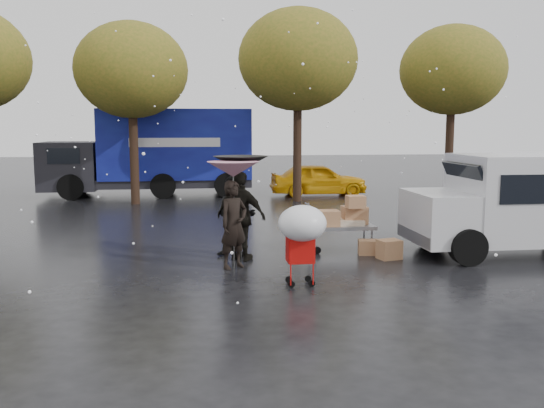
{
  "coord_description": "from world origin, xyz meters",
  "views": [
    {
      "loc": [
        -1.29,
        -11.34,
        2.81
      ],
      "look_at": [
        0.35,
        1.0,
        1.13
      ],
      "focal_mm": 38.0,
      "sensor_mm": 36.0,
      "label": 1
    }
  ],
  "objects": [
    {
      "name": "shopping_cart",
      "position": [
        0.52,
        -1.65,
        1.06
      ],
      "size": [
        0.84,
        0.84,
        1.46
      ],
      "color": "red",
      "rests_on": "ground"
    },
    {
      "name": "tree_row",
      "position": [
        -0.47,
        10.0,
        5.02
      ],
      "size": [
        21.6,
        4.4,
        7.12
      ],
      "color": "black",
      "rests_on": "ground"
    },
    {
      "name": "box_ground_near",
      "position": [
        2.78,
        0.27,
        0.21
      ],
      "size": [
        0.53,
        0.46,
        0.41
      ],
      "primitive_type": "cube",
      "rotation": [
        0.0,
        0.0,
        0.24
      ],
      "color": "#9A6B43",
      "rests_on": "ground"
    },
    {
      "name": "person_middle",
      "position": [
        -0.45,
        0.93,
        0.88
      ],
      "size": [
        0.95,
        0.79,
        1.77
      ],
      "primitive_type": "imported",
      "rotation": [
        0.0,
        0.0,
        -0.15
      ],
      "color": "black",
      "rests_on": "ground"
    },
    {
      "name": "vendor_cart",
      "position": [
        2.04,
        1.27,
        0.73
      ],
      "size": [
        1.52,
        0.8,
        1.27
      ],
      "color": "slate",
      "rests_on": "ground"
    },
    {
      "name": "yellow_taxi",
      "position": [
        3.67,
        11.61,
        0.67
      ],
      "size": [
        3.92,
        1.59,
        1.33
      ],
      "primitive_type": "imported",
      "rotation": [
        0.0,
        0.0,
        1.58
      ],
      "color": "#EDA70C",
      "rests_on": "ground"
    },
    {
      "name": "umbrella_pink",
      "position": [
        -0.56,
        -0.08,
        1.98
      ],
      "size": [
        1.03,
        1.03,
        2.13
      ],
      "color": "#4C4C4C",
      "rests_on": "ground"
    },
    {
      "name": "person_black",
      "position": [
        -0.37,
        0.55,
        0.94
      ],
      "size": [
        1.18,
        0.97,
        1.88
      ],
      "primitive_type": "imported",
      "rotation": [
        0.0,
        0.0,
        2.59
      ],
      "color": "black",
      "rests_on": "ground"
    },
    {
      "name": "ground",
      "position": [
        0.0,
        0.0,
        0.0
      ],
      "size": [
        90.0,
        90.0,
        0.0
      ],
      "primitive_type": "plane",
      "color": "black",
      "rests_on": "ground"
    },
    {
      "name": "umbrella_black",
      "position": [
        -0.37,
        0.55,
        2.05
      ],
      "size": [
        1.15,
        1.15,
        2.2
      ],
      "color": "#4C4C4C",
      "rests_on": "ground"
    },
    {
      "name": "box_ground_far",
      "position": [
        2.45,
        0.73,
        0.16
      ],
      "size": [
        0.47,
        0.4,
        0.33
      ],
      "primitive_type": "cube",
      "rotation": [
        0.0,
        0.0,
        -0.19
      ],
      "color": "#9A6B43",
      "rests_on": "ground"
    },
    {
      "name": "blue_truck",
      "position": [
        -2.91,
        12.62,
        1.76
      ],
      "size": [
        8.3,
        2.6,
        3.5
      ],
      "color": "navy",
      "rests_on": "ground"
    },
    {
      "name": "white_van",
      "position": [
        5.98,
        0.44,
        1.16
      ],
      "size": [
        4.91,
        2.18,
        2.2
      ],
      "color": "silver",
      "rests_on": "ground"
    },
    {
      "name": "person_pink",
      "position": [
        -0.56,
        -0.08,
        0.88
      ],
      "size": [
        0.77,
        0.71,
        1.76
      ],
      "primitive_type": "imported",
      "rotation": [
        0.0,
        0.0,
        0.62
      ],
      "color": "black",
      "rests_on": "ground"
    }
  ]
}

